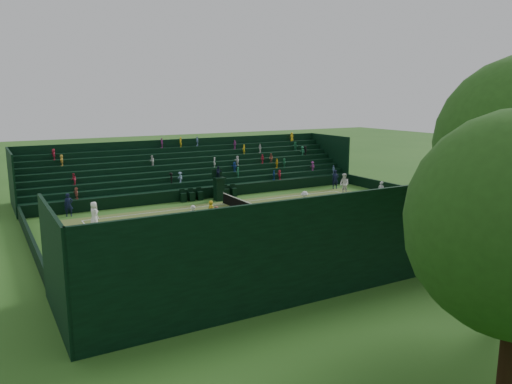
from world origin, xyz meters
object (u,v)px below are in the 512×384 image
Objects in this scene: umpire_chair at (219,186)px; player_near_east at (193,219)px; player_far_west at (344,184)px; player_far_east at (305,202)px; player_near_west at (94,214)px; tennis_net at (256,211)px.

umpire_chair is 10.64m from player_near_east.
player_far_west reaches higher than player_far_east.
umpire_chair reaches higher than player_far_east.
player_far_east is (-1.07, 9.97, -0.09)m from player_near_east.
player_near_east is (5.03, 5.54, 0.07)m from player_near_west.
player_far_west is (-5.35, 17.51, 0.04)m from player_near_east.
tennis_net is 11.87m from player_near_west.
umpire_chair is at bearing -86.45° from player_near_west.
player_near_west is 7.48m from player_near_east.
umpire_chair is at bearing 178.10° from tennis_net.
player_far_east is (7.67, 3.92, -0.45)m from umpire_chair.
player_near_west is (-3.44, -11.35, 0.37)m from tennis_net.
player_near_east is 18.30m from player_far_west.
tennis_net is 12.29m from player_far_west.
umpire_chair is 1.54× the size of player_far_west.
player_far_west is (3.40, 11.46, -0.32)m from umpire_chair.
player_far_west is (-0.31, 23.05, 0.11)m from player_near_west.
umpire_chair is 12.18m from player_near_west.
umpire_chair is 11.95m from player_far_west.
player_far_east is (4.28, -7.54, -0.13)m from player_far_west.
player_far_east is at bearing -118.53° from player_near_west.
tennis_net is 6.06× the size of player_near_east.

